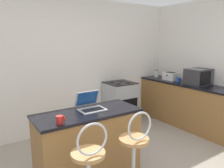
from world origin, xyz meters
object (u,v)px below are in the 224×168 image
(laptop, at_px, (90,105))
(storage_jar, at_px, (156,73))
(mug_red, at_px, (60,120))
(stove_range, at_px, (120,103))
(microwave, at_px, (198,77))
(toaster, at_px, (171,76))
(mug_blue, at_px, (178,80))
(bar_stool_far, at_px, (135,156))

(laptop, relative_size, storage_jar, 1.89)
(mug_red, bearing_deg, laptop, 29.15)
(stove_range, xyz_separation_m, mug_red, (-1.90, -1.56, 0.50))
(microwave, xyz_separation_m, toaster, (-0.06, 0.66, -0.07))
(microwave, bearing_deg, toaster, 95.01)
(microwave, distance_m, mug_blue, 0.44)
(bar_stool_far, distance_m, toaster, 2.82)
(toaster, xyz_separation_m, mug_red, (-3.01, -1.18, -0.04))
(microwave, xyz_separation_m, mug_blue, (-0.11, 0.41, -0.11))
(microwave, relative_size, storage_jar, 2.70)
(toaster, relative_size, mug_blue, 2.95)
(microwave, height_order, stove_range, microwave)
(toaster, relative_size, stove_range, 0.33)
(microwave, xyz_separation_m, storage_jar, (-0.03, 1.14, -0.07))
(laptop, bearing_deg, mug_red, -150.85)
(toaster, bearing_deg, bar_stool_far, -145.91)
(microwave, height_order, storage_jar, microwave)
(microwave, relative_size, stove_range, 0.50)
(bar_stool_far, bearing_deg, laptop, 107.44)
(bar_stool_far, xyz_separation_m, laptop, (-0.21, 0.66, 0.48))
(storage_jar, distance_m, mug_blue, 0.73)
(storage_jar, relative_size, mug_blue, 1.67)
(mug_blue, bearing_deg, stove_range, 148.86)
(toaster, distance_m, mug_blue, 0.26)
(bar_stool_far, bearing_deg, mug_red, 152.01)
(toaster, bearing_deg, storage_jar, 86.55)
(bar_stool_far, bearing_deg, microwave, 20.70)
(bar_stool_far, relative_size, stove_range, 1.13)
(bar_stool_far, height_order, laptop, laptop)
(laptop, height_order, storage_jar, laptop)
(bar_stool_far, distance_m, mug_red, 0.93)
(stove_range, distance_m, mug_blue, 1.34)
(mug_blue, bearing_deg, laptop, -165.48)
(bar_stool_far, bearing_deg, toaster, 34.09)
(bar_stool_far, distance_m, mug_blue, 2.64)
(storage_jar, xyz_separation_m, mug_blue, (-0.08, -0.73, -0.04))
(mug_blue, bearing_deg, mug_red, -162.77)
(bar_stool_far, bearing_deg, stove_range, 58.59)
(laptop, xyz_separation_m, microwave, (2.56, 0.23, 0.10))
(mug_red, height_order, mug_blue, mug_blue)
(bar_stool_far, relative_size, mug_red, 11.58)
(storage_jar, height_order, mug_red, storage_jar)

